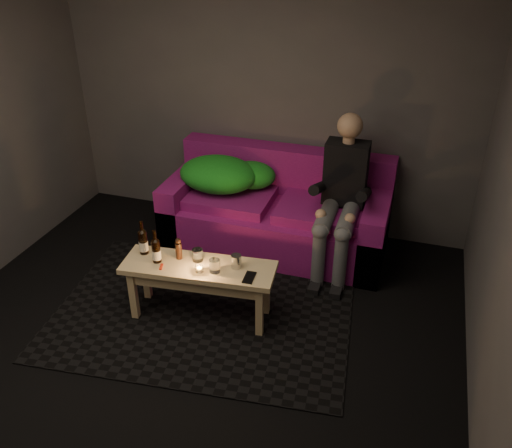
# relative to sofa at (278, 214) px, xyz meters

# --- Properties ---
(floor) EXTENTS (4.50, 4.50, 0.00)m
(floor) POSITION_rel_sofa_xyz_m (-0.26, -1.82, -0.32)
(floor) COLOR black
(floor) RESTS_ON ground
(room) EXTENTS (4.50, 4.50, 4.50)m
(room) POSITION_rel_sofa_xyz_m (-0.26, -1.35, 1.32)
(room) COLOR silver
(room) RESTS_ON ground
(rug) EXTENTS (2.50, 1.94, 0.01)m
(rug) POSITION_rel_sofa_xyz_m (-0.28, -1.20, -0.31)
(rug) COLOR black
(rug) RESTS_ON floor
(sofa) EXTENTS (2.05, 0.92, 0.88)m
(sofa) POSITION_rel_sofa_xyz_m (0.00, 0.00, 0.00)
(sofa) COLOR #7E1069
(sofa) RESTS_ON floor
(green_blanket) EXTENTS (0.90, 0.61, 0.31)m
(green_blanket) POSITION_rel_sofa_xyz_m (-0.52, -0.01, 0.34)
(green_blanket) COLOR #17821A
(green_blanket) RESTS_ON sofa
(person) EXTENTS (0.37, 0.85, 1.37)m
(person) POSITION_rel_sofa_xyz_m (0.61, -0.17, 0.39)
(person) COLOR black
(person) RESTS_ON sofa
(coffee_table) EXTENTS (1.20, 0.49, 0.48)m
(coffee_table) POSITION_rel_sofa_xyz_m (-0.28, -1.25, 0.07)
(coffee_table) COLOR #E0C783
(coffee_table) RESTS_ON rug
(beer_bottle_a) EXTENTS (0.07, 0.07, 0.28)m
(beer_bottle_a) POSITION_rel_sofa_xyz_m (-0.75, -1.22, 0.26)
(beer_bottle_a) COLOR black
(beer_bottle_a) RESTS_ON coffee_table
(beer_bottle_b) EXTENTS (0.07, 0.07, 0.27)m
(beer_bottle_b) POSITION_rel_sofa_xyz_m (-0.60, -1.29, 0.26)
(beer_bottle_b) COLOR black
(beer_bottle_b) RESTS_ON coffee_table
(salt_shaker) EXTENTS (0.05, 0.05, 0.09)m
(salt_shaker) POSITION_rel_sofa_xyz_m (-0.46, -1.20, 0.20)
(salt_shaker) COLOR silver
(salt_shaker) RESTS_ON coffee_table
(pepper_mill) EXTENTS (0.06, 0.06, 0.13)m
(pepper_mill) POSITION_rel_sofa_xyz_m (-0.45, -1.20, 0.23)
(pepper_mill) COLOR black
(pepper_mill) RESTS_ON coffee_table
(tumbler_back) EXTENTS (0.09, 0.09, 0.10)m
(tumbler_back) POSITION_rel_sofa_xyz_m (-0.31, -1.18, 0.21)
(tumbler_back) COLOR white
(tumbler_back) RESTS_ON coffee_table
(tealight) EXTENTS (0.06, 0.06, 0.05)m
(tealight) POSITION_rel_sofa_xyz_m (-0.23, -1.32, 0.18)
(tealight) COLOR white
(tealight) RESTS_ON coffee_table
(tumbler_front) EXTENTS (0.10, 0.10, 0.10)m
(tumbler_front) POSITION_rel_sofa_xyz_m (-0.13, -1.28, 0.21)
(tumbler_front) COLOR white
(tumbler_front) RESTS_ON coffee_table
(steel_cup) EXTENTS (0.09, 0.09, 0.11)m
(steel_cup) POSITION_rel_sofa_xyz_m (0.01, -1.18, 0.21)
(steel_cup) COLOR #ABADB1
(steel_cup) RESTS_ON coffee_table
(smartphone) EXTENTS (0.08, 0.16, 0.01)m
(smartphone) POSITION_rel_sofa_xyz_m (0.14, -1.28, 0.16)
(smartphone) COLOR black
(smartphone) RESTS_ON coffee_table
(red_lighter) EXTENTS (0.04, 0.07, 0.01)m
(red_lighter) POSITION_rel_sofa_xyz_m (-0.53, -1.36, 0.17)
(red_lighter) COLOR #B51F0B
(red_lighter) RESTS_ON coffee_table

